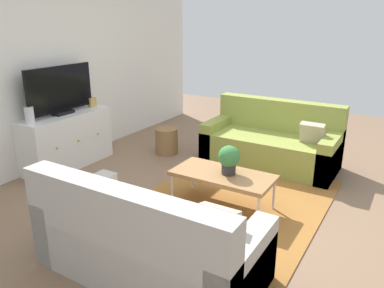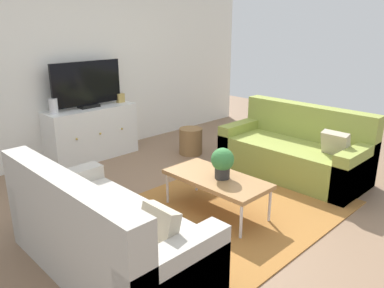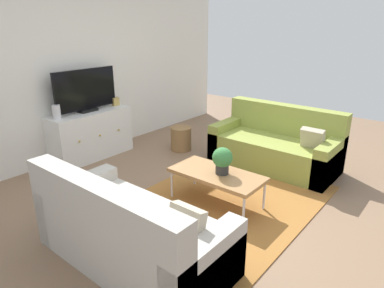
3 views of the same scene
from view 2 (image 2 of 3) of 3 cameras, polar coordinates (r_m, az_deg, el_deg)
ground_plane at (r=4.13m, az=3.31°, el=-9.32°), size 10.00×10.00×0.00m
wall_back at (r=5.72m, az=-16.13°, el=11.86°), size 6.40×0.12×2.70m
area_rug at (r=4.04m, az=4.91°, el=-9.93°), size 2.50×1.90×0.01m
couch_left_side at (r=3.12m, az=-13.63°, el=-13.53°), size 0.84×1.78×0.87m
couch_right_side at (r=5.05m, az=15.31°, el=-1.22°), size 0.84×1.78×0.87m
coffee_table at (r=3.87m, az=3.66°, el=-5.32°), size 0.52×1.08×0.39m
potted_plant at (r=3.77m, az=4.57°, el=-2.65°), size 0.23×0.23×0.31m
tv_console at (r=5.61m, az=-14.71°, el=1.61°), size 1.27×0.47×0.73m
flat_screen_tv at (r=5.49m, az=-15.39°, el=8.53°), size 1.02×0.16×0.63m
glass_vase at (r=5.28m, az=-19.95°, el=5.33°), size 0.11×0.11×0.20m
mantel_clock at (r=5.78m, az=-10.63°, el=6.77°), size 0.11×0.07×0.13m
wicker_basket at (r=5.64m, az=-0.20°, el=0.45°), size 0.34×0.34×0.39m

